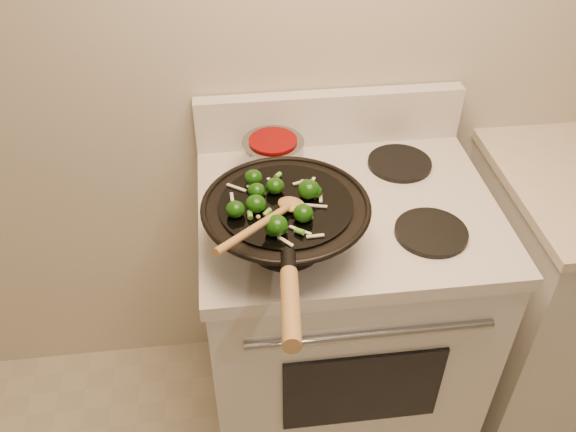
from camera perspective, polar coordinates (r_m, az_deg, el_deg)
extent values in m
plane|color=beige|center=(1.77, 13.62, 18.37)|extent=(3.50, 0.00, 3.50)
cube|color=silver|center=(1.94, 4.68, -9.88)|extent=(0.76, 0.64, 0.88)
cube|color=silver|center=(1.62, 5.53, 0.72)|extent=(0.78, 0.66, 0.04)
cube|color=silver|center=(1.81, 3.87, 9.17)|extent=(0.78, 0.05, 0.16)
cylinder|color=gray|center=(1.48, 7.74, -10.96)|extent=(0.60, 0.02, 0.02)
cube|color=black|center=(1.66, 6.99, -15.87)|extent=(0.42, 0.01, 0.28)
cylinder|color=black|center=(1.47, -0.19, -2.64)|extent=(0.18, 0.18, 0.01)
cylinder|color=black|center=(1.54, 13.25, -1.50)|extent=(0.18, 0.18, 0.01)
cylinder|color=black|center=(1.70, -1.37, 4.14)|extent=(0.18, 0.18, 0.01)
cylinder|color=black|center=(1.76, 10.40, 4.88)|extent=(0.18, 0.18, 0.01)
torus|color=black|center=(1.39, -0.20, 0.97)|extent=(0.39, 0.39, 0.01)
cylinder|color=black|center=(1.39, -0.20, 1.07)|extent=(0.31, 0.31, 0.01)
cylinder|color=black|center=(1.20, 0.04, -4.40)|extent=(0.04, 0.07, 0.04)
cylinder|color=#9F733E|center=(1.10, 0.22, -8.48)|extent=(0.05, 0.21, 0.06)
ellipsoid|color=#103B09|center=(1.40, 2.44, 2.31)|extent=(0.04, 0.04, 0.03)
cylinder|color=#488931|center=(1.41, 2.89, 2.05)|extent=(0.02, 0.02, 0.02)
ellipsoid|color=#103B09|center=(1.44, -3.25, 3.63)|extent=(0.04, 0.04, 0.04)
ellipsoid|color=#103B09|center=(1.36, -3.03, 1.15)|extent=(0.05, 0.05, 0.04)
ellipsoid|color=#103B09|center=(1.40, -2.97, 2.39)|extent=(0.04, 0.04, 0.03)
cylinder|color=#488931|center=(1.41, -2.46, 2.10)|extent=(0.02, 0.02, 0.01)
ellipsoid|color=#103B09|center=(1.41, -1.22, 2.83)|extent=(0.04, 0.04, 0.04)
ellipsoid|color=#103B09|center=(1.35, -4.94, 0.63)|extent=(0.04, 0.04, 0.04)
ellipsoid|color=#103B09|center=(1.30, -1.10, -0.88)|extent=(0.05, 0.05, 0.04)
cylinder|color=#488931|center=(1.31, -0.42, -1.32)|extent=(0.02, 0.02, 0.02)
ellipsoid|color=#103B09|center=(1.30, -1.38, -1.20)|extent=(0.04, 0.04, 0.03)
ellipsoid|color=#103B09|center=(1.40, 1.96, 2.51)|extent=(0.05, 0.05, 0.04)
ellipsoid|color=#103B09|center=(1.33, 1.43, 0.25)|extent=(0.05, 0.05, 0.04)
cylinder|color=#488931|center=(1.34, 2.00, -0.11)|extent=(0.02, 0.02, 0.02)
cube|color=silver|center=(1.40, -5.24, 1.60)|extent=(0.01, 0.05, 0.00)
cube|color=silver|center=(1.30, 2.56, -1.88)|extent=(0.04, 0.01, 0.00)
cube|color=silver|center=(1.44, 2.18, 3.12)|extent=(0.03, 0.04, 0.00)
cube|color=silver|center=(1.28, -0.23, -2.39)|extent=(0.03, 0.04, 0.00)
cube|color=silver|center=(1.41, 3.06, 1.91)|extent=(0.01, 0.05, 0.00)
cube|color=silver|center=(1.44, 1.75, 3.00)|extent=(0.02, 0.04, 0.00)
cube|color=silver|center=(1.45, 1.16, 3.17)|extent=(0.04, 0.02, 0.00)
cube|color=silver|center=(1.43, -4.86, 2.66)|extent=(0.05, 0.04, 0.00)
cube|color=silver|center=(1.31, 1.15, -1.35)|extent=(0.05, 0.04, 0.00)
cube|color=silver|center=(1.43, -3.15, 2.75)|extent=(0.04, 0.02, 0.00)
cube|color=silver|center=(1.38, 2.62, 0.96)|extent=(0.05, 0.02, 0.00)
cube|color=silver|center=(1.44, -1.47, 3.09)|extent=(0.02, 0.04, 0.00)
cylinder|color=#5FA936|center=(1.34, -3.57, 0.10)|extent=(0.02, 0.03, 0.02)
cylinder|color=#5FA936|center=(1.35, -1.95, 0.33)|extent=(0.02, 0.03, 0.02)
cylinder|color=#5FA936|center=(1.36, 1.62, 0.56)|extent=(0.02, 0.01, 0.01)
cylinder|color=#5FA936|center=(1.30, 1.07, -1.43)|extent=(0.02, 0.02, 0.02)
cylinder|color=#5FA936|center=(1.46, -0.95, 3.82)|extent=(0.02, 0.03, 0.02)
sphere|color=beige|center=(1.40, 2.50, 1.78)|extent=(0.01, 0.01, 0.01)
sphere|color=beige|center=(1.33, -0.37, -0.71)|extent=(0.01, 0.01, 0.01)
sphere|color=beige|center=(1.42, -3.33, 2.26)|extent=(0.01, 0.01, 0.01)
sphere|color=beige|center=(1.34, -2.80, -0.10)|extent=(0.01, 0.01, 0.01)
ellipsoid|color=#9F733E|center=(1.37, 0.33, 1.09)|extent=(0.08, 0.08, 0.02)
cylinder|color=#9F733E|center=(1.26, -2.99, -1.03)|extent=(0.18, 0.22, 0.08)
cylinder|color=gray|center=(1.67, -1.40, 5.64)|extent=(0.17, 0.17, 0.09)
cylinder|color=#6D0505|center=(1.64, -1.42, 7.08)|extent=(0.13, 0.13, 0.01)
cylinder|color=black|center=(1.54, 0.36, 4.32)|extent=(0.04, 0.10, 0.02)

